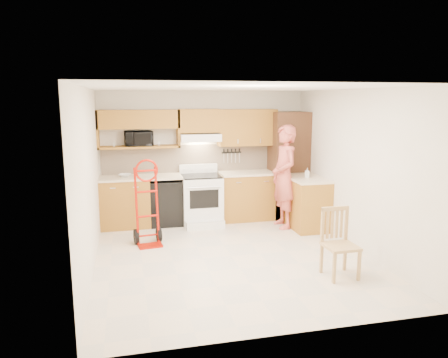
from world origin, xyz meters
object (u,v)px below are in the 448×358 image
object	(u,v)px
range	(202,196)
dining_chair	(341,244)
microwave	(139,138)
hand_truck	(148,207)
person	(284,177)

from	to	relation	value
range	dining_chair	size ratio (longest dim) A/B	1.19
microwave	dining_chair	xyz separation A→B (m)	(2.49, -3.14, -1.17)
range	hand_truck	world-z (taller)	hand_truck
person	hand_truck	size ratio (longest dim) A/B	1.49
dining_chair	range	bearing A→B (deg)	114.27
microwave	hand_truck	size ratio (longest dim) A/B	0.39
person	hand_truck	xyz separation A→B (m)	(-2.49, -0.45, -0.31)
range	hand_truck	size ratio (longest dim) A/B	0.86
microwave	range	size ratio (longest dim) A/B	0.45
dining_chair	hand_truck	bearing A→B (deg)	141.19
hand_truck	dining_chair	distance (m)	3.06
range	dining_chair	xyz separation A→B (m)	(1.36, -2.86, -0.09)
dining_chair	person	bearing A→B (deg)	86.92
hand_truck	dining_chair	world-z (taller)	hand_truck
microwave	dining_chair	world-z (taller)	microwave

